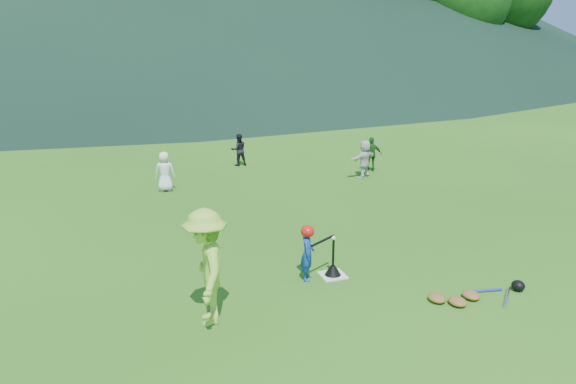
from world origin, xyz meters
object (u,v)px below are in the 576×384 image
object	(u,v)px
fielder_d	(364,159)
fielder_c	(371,154)
batter_child	(307,253)
fielder_a	(165,172)
fielder_b	(239,150)
adult_coach	(206,267)
equipment_pile	(472,295)
home_plate	(333,275)
batting_tee	(333,269)

from	to	relation	value
fielder_d	fielder_c	bearing A→B (deg)	-157.59
batter_child	fielder_a	size ratio (longest dim) A/B	0.91
fielder_c	fielder_b	bearing A→B (deg)	-3.43
batter_child	fielder_a	distance (m)	6.78
adult_coach	fielder_a	size ratio (longest dim) A/B	1.66
equipment_pile	fielder_a	bearing A→B (deg)	116.05
adult_coach	fielder_b	world-z (taller)	adult_coach
fielder_b	batter_child	bearing A→B (deg)	83.11
adult_coach	fielder_c	bearing A→B (deg)	146.37
fielder_b	fielder_c	size ratio (longest dim) A/B	0.97
home_plate	fielder_b	distance (m)	8.81
home_plate	equipment_pile	bearing A→B (deg)	-41.12
batting_tee	home_plate	bearing A→B (deg)	0.00
equipment_pile	fielder_c	bearing A→B (deg)	73.96
fielder_c	fielder_a	bearing A→B (deg)	26.67
home_plate	adult_coach	world-z (taller)	adult_coach
fielder_c	equipment_pile	bearing A→B (deg)	99.81
home_plate	fielder_c	distance (m)	7.92
equipment_pile	batting_tee	bearing A→B (deg)	138.88
equipment_pile	adult_coach	bearing A→B (deg)	170.56
batting_tee	equipment_pile	size ratio (longest dim) A/B	0.38
home_plate	batting_tee	xyz separation A→B (m)	(0.00, 0.00, 0.12)
home_plate	adult_coach	distance (m)	2.79
batter_child	fielder_d	bearing A→B (deg)	-8.50
batter_child	equipment_pile	size ratio (longest dim) A/B	0.56
fielder_b	fielder_d	world-z (taller)	fielder_d
fielder_d	equipment_pile	size ratio (longest dim) A/B	0.63
equipment_pile	fielder_d	bearing A→B (deg)	76.57
adult_coach	batter_child	bearing A→B (deg)	122.40
fielder_a	fielder_b	distance (m)	3.44
batter_child	fielder_c	world-z (taller)	fielder_c
fielder_b	equipment_pile	bearing A→B (deg)	96.93
home_plate	batting_tee	world-z (taller)	batting_tee
fielder_b	fielder_d	bearing A→B (deg)	139.29
home_plate	adult_coach	size ratio (longest dim) A/B	0.25
batter_child	fielder_c	xyz separation A→B (m)	(4.72, 6.66, 0.04)
adult_coach	equipment_pile	size ratio (longest dim) A/B	1.01
fielder_a	equipment_pile	world-z (taller)	fielder_a
fielder_c	fielder_d	size ratio (longest dim) A/B	0.95
home_plate	equipment_pile	size ratio (longest dim) A/B	0.25
home_plate	fielder_a	distance (m)	6.96
adult_coach	batting_tee	world-z (taller)	adult_coach
home_plate	fielder_d	distance (m)	7.13
fielder_d	batting_tee	bearing A→B (deg)	33.65
home_plate	fielder_a	world-z (taller)	fielder_a
fielder_d	equipment_pile	world-z (taller)	fielder_d
batter_child	fielder_b	world-z (taller)	fielder_b
fielder_a	batting_tee	distance (m)	6.95
fielder_b	equipment_pile	distance (m)	10.48
fielder_a	batting_tee	xyz separation A→B (m)	(2.17, -6.59, -0.42)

